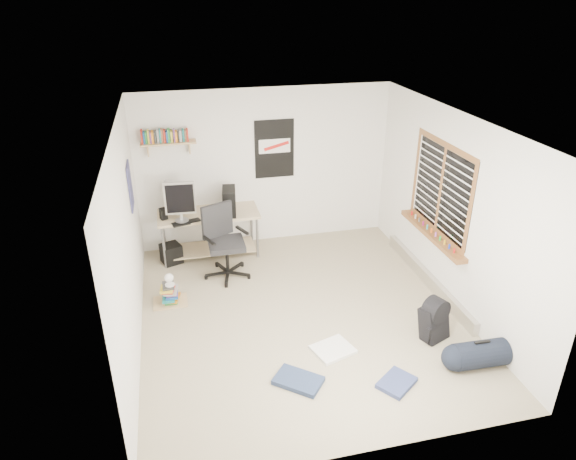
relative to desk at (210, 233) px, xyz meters
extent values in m
cube|color=gray|center=(0.96, -1.92, -0.37)|extent=(4.00, 4.50, 0.01)
cube|color=white|center=(0.96, -1.92, 2.14)|extent=(4.00, 4.50, 0.01)
cube|color=silver|center=(0.96, 0.34, 0.89)|extent=(4.00, 0.01, 2.50)
cube|color=silver|center=(-1.04, -1.92, 0.89)|extent=(0.01, 4.50, 2.50)
cube|color=silver|center=(2.97, -1.92, 0.89)|extent=(0.01, 4.50, 2.50)
cube|color=#CFAE8F|center=(0.00, 0.00, 0.00)|extent=(1.56, 0.74, 0.70)
cube|color=#B4B4B9|center=(-0.44, 0.08, 0.53)|extent=(0.36, 0.27, 0.40)
cube|color=#A2A2A7|center=(-0.41, -0.22, 0.58)|extent=(0.45, 0.14, 0.49)
cube|color=black|center=(0.32, -0.11, 0.54)|extent=(0.24, 0.42, 0.42)
cube|color=black|center=(-0.35, -0.27, 0.34)|extent=(0.45, 0.26, 0.02)
cube|color=black|center=(-0.66, -0.09, 0.43)|extent=(0.13, 0.13, 0.19)
cube|color=black|center=(0.06, -0.27, 0.41)|extent=(0.10, 0.10, 0.16)
cube|color=black|center=(0.18, -0.72, 0.13)|extent=(0.92, 0.92, 1.07)
cube|color=tan|center=(-0.49, 0.22, 1.42)|extent=(0.80, 0.22, 0.24)
cube|color=black|center=(1.11, 0.31, 1.19)|extent=(0.62, 0.03, 0.92)
cube|color=navy|center=(-1.02, -0.72, 1.14)|extent=(0.02, 0.42, 0.60)
cube|color=brown|center=(2.91, -1.62, 1.08)|extent=(0.10, 1.50, 1.26)
cube|color=#B7B2A8|center=(2.92, -1.62, -0.28)|extent=(0.08, 2.50, 0.18)
cube|color=black|center=(2.40, -2.75, -0.16)|extent=(0.40, 0.37, 0.44)
cylinder|color=black|center=(2.66, -3.34, -0.22)|extent=(0.32, 0.32, 0.60)
cube|color=silver|center=(1.15, -2.73, -0.34)|extent=(0.54, 0.49, 0.04)
cube|color=#222F4F|center=(0.62, -3.15, -0.33)|extent=(0.59, 0.56, 0.05)
cube|color=navy|center=(1.64, -3.42, -0.34)|extent=(0.50, 0.47, 0.05)
cube|color=brown|center=(-0.67, -1.25, -0.21)|extent=(0.54, 0.49, 0.30)
cube|color=white|center=(-0.65, -1.27, 0.02)|extent=(0.17, 0.24, 0.21)
cube|color=black|center=(-0.61, -0.13, -0.22)|extent=(0.36, 0.36, 0.31)
camera|label=1|loc=(-0.46, -7.27, 3.50)|focal=32.00mm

